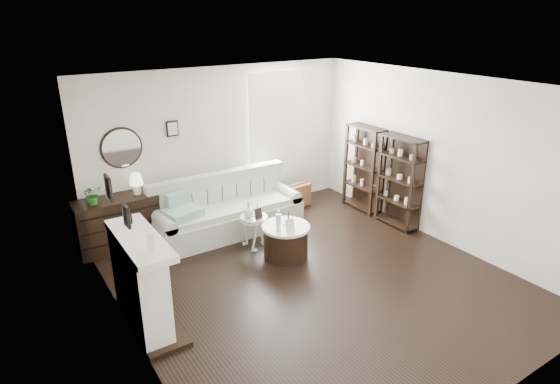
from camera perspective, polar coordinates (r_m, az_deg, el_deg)
room at (r=8.64m, az=-2.65°, el=8.09°), size 5.50×5.50×5.50m
fireplace at (r=5.84m, az=-16.54°, el=-10.80°), size 0.50×1.40×1.84m
shelf_unit_far at (r=8.90m, az=10.18°, el=2.85°), size 0.30×0.80×1.60m
shelf_unit_near at (r=8.31m, az=14.38°, el=1.18°), size 0.30×0.80×1.60m
sofa at (r=8.06m, az=-6.57°, el=-2.57°), size 2.53×0.87×0.98m
quilt at (r=7.55m, az=-11.80°, el=-2.50°), size 0.64×0.56×0.14m
suitcase at (r=9.03m, az=1.85°, el=-0.52°), size 0.66×0.28×0.43m
dresser at (r=7.84m, az=-19.20°, el=-3.61°), size 1.26×0.54×0.84m
table_lamp at (r=7.71m, az=-17.11°, el=0.97°), size 0.24×0.24×0.34m
potted_plant at (r=7.52m, az=-21.91°, el=-0.28°), size 0.32×0.29×0.31m
drum_table at (r=7.21m, az=0.70°, el=-5.95°), size 0.74×0.74×0.51m
pedestal_table at (r=7.38m, az=-3.23°, el=-3.32°), size 0.45×0.45×0.54m
eiffel_drum at (r=7.14m, az=1.03°, el=-3.15°), size 0.11×0.11×0.19m
bottle_drum at (r=6.88m, az=-0.18°, el=-3.50°), size 0.08×0.08×0.33m
card_frame_drum at (r=6.89m, az=1.22°, el=-4.05°), size 0.15×0.06×0.19m
eiffel_ped at (r=7.39m, az=-2.78°, el=-2.09°), size 0.12×0.12×0.19m
flask_ped at (r=7.29m, az=-3.86°, el=-2.10°), size 0.15×0.15×0.27m
card_frame_ped at (r=7.25m, az=-2.66°, el=-2.67°), size 0.13×0.06×0.17m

